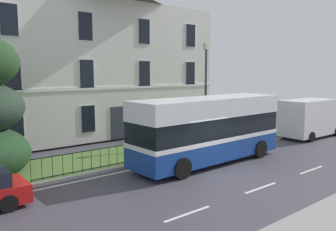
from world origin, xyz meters
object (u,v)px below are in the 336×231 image
Objects in this scene: white_panel_van at (310,118)px; georgian_townhouse at (83,59)px; single_decker_bus at (209,129)px; litter_bin at (165,141)px; street_lamp_post at (206,87)px.

georgian_townhouse is at bearing 132.96° from white_panel_van.
georgian_townhouse is 13.45m from single_decker_bus.
white_panel_van is 4.43× the size of litter_bin.
street_lamp_post reaches higher than litter_bin.
georgian_townhouse reaches higher than white_panel_van.
single_decker_bus reaches higher than white_panel_van.
single_decker_bus is 10.50m from white_panel_van.
street_lamp_post is 4.62m from litter_bin.
georgian_townhouse is at bearing 90.63° from litter_bin.
white_panel_van is at bearing -48.39° from georgian_townhouse.
white_panel_van is (10.49, 0.23, -0.39)m from single_decker_bus.
street_lamp_post is (2.89, 3.09, 1.97)m from single_decker_bus.
georgian_townhouse reaches higher than street_lamp_post.
georgian_townhouse is at bearing 110.32° from street_lamp_post.
georgian_townhouse is 10.59m from street_lamp_post.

